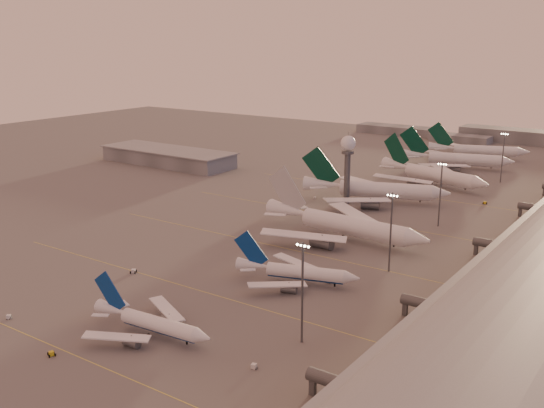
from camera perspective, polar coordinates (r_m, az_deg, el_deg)
The scene contains 25 objects.
ground at distance 188.80m, azimuth -12.51°, elevation -7.39°, with size 700.00×700.00×0.00m, color #5C595A.
taxiway_markings at distance 211.89m, azimuth 4.37°, elevation -4.57°, with size 180.00×185.25×0.02m.
hangar at distance 364.82m, azimuth -9.32°, elevation 4.23°, with size 82.00×27.00×8.50m.
radar_tower at distance 272.49m, azimuth 6.81°, elevation 4.31°, with size 6.40×6.40×31.10m.
mast_a at distance 148.65m, azimuth 2.74°, elevation -7.54°, with size 3.60×0.56×25.00m.
mast_b at distance 195.96m, azimuth 10.60°, elevation -2.19°, with size 3.60×0.56×25.00m.
mast_c at distance 247.16m, azimuth 14.86°, elevation 1.11°, with size 3.60×0.56×25.00m.
mast_d at distance 332.13m, azimuth 19.99°, elevation 4.15°, with size 3.60×0.56×25.00m.
distant_horizon at distance 464.76m, azimuth 18.61°, elevation 5.86°, with size 165.00×37.50×9.00m.
narrowbody_near at distance 158.68m, azimuth -10.74°, elevation -10.60°, with size 35.55×28.30×13.89m.
narrowbody_mid at distance 186.72m, azimuth 2.24°, elevation -6.29°, with size 36.91×29.01×14.85m.
widebody_white at distance 227.25m, azimuth 6.48°, elevation -2.20°, with size 66.73×53.35×23.46m.
greentail_a at distance 280.35m, azimuth 9.28°, elevation 1.00°, with size 61.97×49.19×23.45m.
greentail_b at distance 317.73m, azimuth 14.24°, elevation 2.35°, with size 60.99×48.54×22.81m.
greentail_c at distance 361.99m, azimuth 16.21°, elevation 3.69°, with size 59.89×47.71×22.30m.
greentail_d at distance 394.88m, azimuth 18.00°, elevation 4.41°, with size 55.82×44.32×21.12m.
gsv_truck_a at distance 178.38m, azimuth -22.42°, elevation -9.16°, with size 5.49×5.14×2.24m.
gsv_tug_near at distance 156.24m, azimuth -19.16°, elevation -12.57°, with size 3.40×4.13×1.02m.
gsv_catering_a at distance 142.17m, azimuth -1.55°, elevation -13.79°, with size 5.68×3.34×4.36m.
gsv_tug_mid at distance 200.03m, azimuth -12.32°, elevation -5.91°, with size 4.00×4.62×1.13m.
gsv_truck_b at distance 188.22m, azimuth 5.29°, elevation -6.74°, with size 6.27×2.57×2.49m.
gsv_truck_c at distance 235.89m, azimuth -0.62°, elevation -2.19°, with size 6.11×3.58×2.32m.
gsv_catering_b at distance 198.28m, azimuth 16.19°, elevation -5.95°, with size 5.07×3.62×3.81m.
gsv_truck_d at distance 283.62m, azimuth 3.86°, elevation 0.68°, with size 3.57×5.47×2.08m.
gsv_tug_hangar at distance 289.08m, azimuth 18.55°, elevation 0.10°, with size 4.00×2.68×1.08m.
Camera 1 is at (130.75, -116.64, 70.31)m, focal length 42.00 mm.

